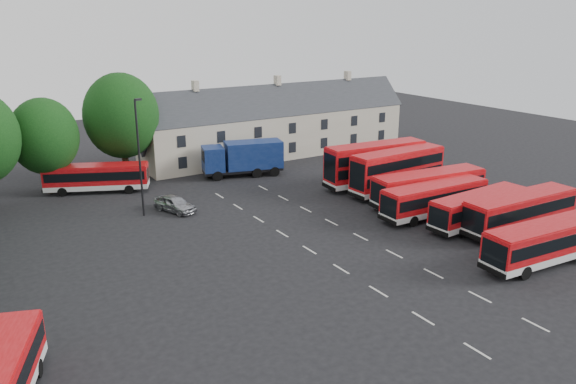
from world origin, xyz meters
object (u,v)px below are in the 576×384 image
(bus_dd_south, at_px, (397,169))
(lamppost, at_px, (139,155))
(silver_car, at_px, (175,204))
(bus_row_a, at_px, (548,240))
(box_truck, at_px, (244,157))

(bus_dd_south, xyz_separation_m, lamppost, (-23.91, 6.80, 3.08))
(bus_dd_south, xyz_separation_m, silver_car, (-21.13, 6.38, -1.74))
(bus_row_a, height_order, lamppost, lamppost)
(bus_dd_south, bearing_deg, box_truck, 124.03)
(silver_car, relative_size, lamppost, 0.42)
(box_truck, bearing_deg, lamppost, -137.94)
(bus_dd_south, relative_size, box_truck, 1.17)
(bus_dd_south, bearing_deg, silver_car, 160.89)
(bus_row_a, bearing_deg, bus_dd_south, 86.10)
(bus_row_a, xyz_separation_m, box_truck, (-7.56, 32.32, 0.32))
(silver_car, xyz_separation_m, lamppost, (-2.77, 0.42, 4.83))
(bus_row_a, bearing_deg, lamppost, 134.09)
(box_truck, xyz_separation_m, silver_car, (-11.00, -7.39, -1.41))
(box_truck, relative_size, lamppost, 0.88)
(bus_row_a, bearing_deg, silver_car, 130.67)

